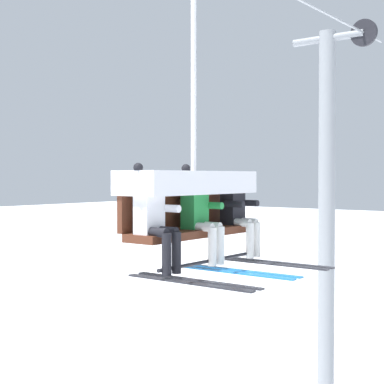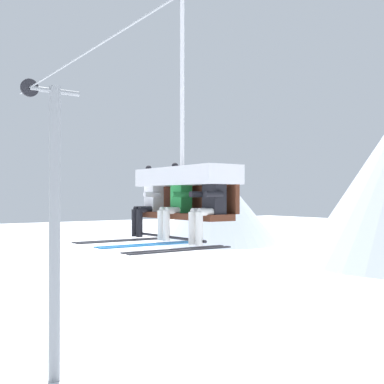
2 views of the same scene
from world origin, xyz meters
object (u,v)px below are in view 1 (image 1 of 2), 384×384
lift_tower_far (327,239)px  skier_white (157,219)px  skier_green (202,215)px  skier_black (240,213)px  chairlift_chair (189,190)px

lift_tower_far → skier_white: size_ratio=5.60×
lift_tower_far → skier_green: bearing=-170.9°
skier_green → skier_black: skier_green is taller
skier_green → skier_black: 0.89m
lift_tower_far → chairlift_chair: lift_tower_far is taller
chairlift_chair → skier_black: bearing=-14.0°
chairlift_chair → skier_green: 0.38m
lift_tower_far → chairlift_chair: 5.96m
lift_tower_far → skier_black: 5.07m
lift_tower_far → skier_white: (-6.69, -0.93, 0.85)m
skier_white → chairlift_chair: bearing=13.5°
chairlift_chair → skier_black: 0.97m
lift_tower_far → skier_black: lift_tower_far is taller
lift_tower_far → chairlift_chair: size_ratio=2.32×
skier_white → skier_green: bearing=0.0°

